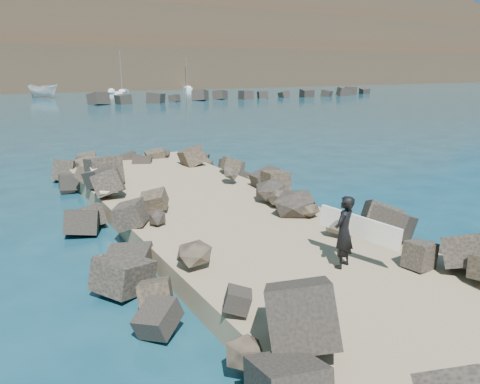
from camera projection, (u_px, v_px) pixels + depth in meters
The scene contains 11 objects.
ground at pixel (224, 231), 14.82m from camera, with size 800.00×800.00×0.00m, color #0F384C.
jetty at pixel (258, 241), 13.06m from camera, with size 6.00×26.00×0.60m, color #8C7759.
riprap_left at pixel (152, 248), 12.03m from camera, with size 2.60×22.00×1.00m, color black.
riprap_right at pixel (327, 214), 14.83m from camera, with size 2.60×22.00×1.00m, color black.
breakwater_secondary at pixel (254, 95), 77.59m from camera, with size 52.00×4.00×1.20m, color black.
headland at pixel (16, 32), 149.46m from camera, with size 360.00×140.00×32.00m, color #2D4919.
surfboard_resting at pixel (103, 181), 16.81m from camera, with size 0.59×2.38×0.08m, color white.
boat_imported at pixel (43, 91), 79.25m from camera, with size 2.27×6.04×2.33m, color silver.
surfer_with_board at pixel (346, 231), 10.50m from camera, with size 1.14×2.01×1.67m.
sailboat_f at pixel (187, 89), 106.75m from camera, with size 2.65×6.19×7.40m.
sailboat_d at pixel (122, 92), 90.26m from camera, with size 4.43×6.76×8.25m.
Camera 1 is at (-6.56, -12.38, 5.00)m, focal length 35.00 mm.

